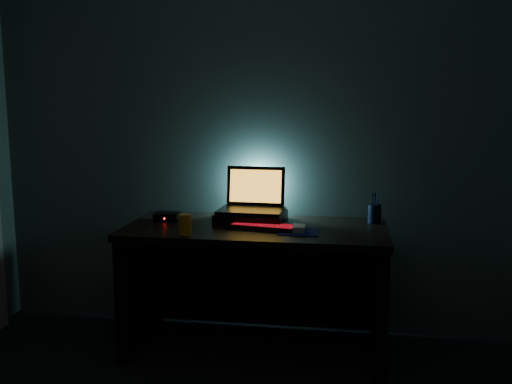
# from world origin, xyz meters

# --- Properties ---
(room) EXTENTS (3.50, 4.00, 2.50)m
(room) POSITION_xyz_m (0.00, 0.00, 1.25)
(room) COLOR black
(room) RESTS_ON ground
(desk) EXTENTS (1.50, 0.70, 0.75)m
(desk) POSITION_xyz_m (0.00, 1.67, 0.49)
(desk) COLOR black
(desk) RESTS_ON ground
(riser) EXTENTS (0.41, 0.32, 0.06)m
(riser) POSITION_xyz_m (-0.05, 1.74, 0.78)
(riser) COLOR black
(riser) RESTS_ON desk
(laptop) EXTENTS (0.39, 0.30, 0.26)m
(laptop) POSITION_xyz_m (-0.04, 1.79, 0.87)
(laptop) COLOR black
(laptop) RESTS_ON riser
(keyboard) EXTENTS (0.43, 0.20, 0.03)m
(keyboard) POSITION_xyz_m (0.07, 1.56, 0.76)
(keyboard) COLOR black
(keyboard) RESTS_ON desk
(mousepad) EXTENTS (0.22, 0.20, 0.00)m
(mousepad) POSITION_xyz_m (0.26, 1.51, 0.75)
(mousepad) COLOR #0C1454
(mousepad) RESTS_ON desk
(mouse) EXTENTS (0.07, 0.11, 0.03)m
(mouse) POSITION_xyz_m (0.26, 1.51, 0.77)
(mouse) COLOR #A1A0A6
(mouse) RESTS_ON mousepad
(pen_cup) EXTENTS (0.10, 0.10, 0.11)m
(pen_cup) POSITION_xyz_m (0.68, 1.82, 0.81)
(pen_cup) COLOR black
(pen_cup) RESTS_ON desk
(juice_glass) EXTENTS (0.07, 0.07, 0.11)m
(juice_glass) POSITION_xyz_m (-0.34, 1.36, 0.81)
(juice_glass) COLOR orange
(juice_glass) RESTS_ON desk
(router) EXTENTS (0.15, 0.12, 0.05)m
(router) POSITION_xyz_m (-0.55, 1.70, 0.77)
(router) COLOR black
(router) RESTS_ON desk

